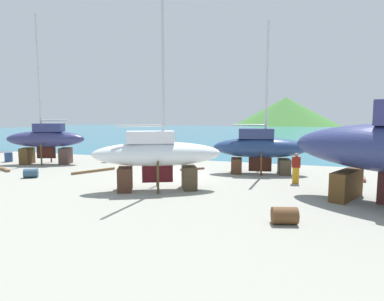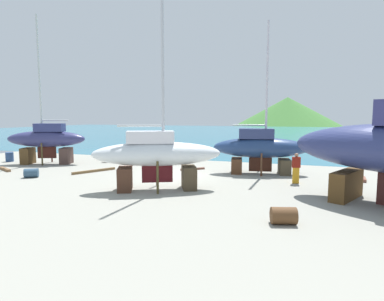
{
  "view_description": "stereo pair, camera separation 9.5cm",
  "coord_description": "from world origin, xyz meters",
  "views": [
    {
      "loc": [
        7.89,
        -19.56,
        3.88
      ],
      "look_at": [
        1.64,
        -1.42,
        1.79
      ],
      "focal_mm": 30.06,
      "sensor_mm": 36.0,
      "label": 1
    },
    {
      "loc": [
        7.98,
        -19.53,
        3.88
      ],
      "look_at": [
        1.64,
        -1.42,
        1.79
      ],
      "focal_mm": 30.06,
      "sensor_mm": 36.0,
      "label": 2
    }
  ],
  "objects": [
    {
      "name": "sailboat_mid_port",
      "position": [
        5.24,
        2.14,
        1.73
      ],
      "size": [
        6.54,
        3.02,
        9.97
      ],
      "rotation": [
        0.0,
        0.0,
        0.19
      ],
      "color": "#463D2C",
      "rests_on": "ground"
    },
    {
      "name": "barrel_rust_mid",
      "position": [
        7.39,
        -7.88,
        0.31
      ],
      "size": [
        1.03,
        0.85,
        0.62
      ],
      "primitive_type": "cylinder",
      "rotation": [
        1.57,
        0.0,
        1.86
      ],
      "color": "brown",
      "rests_on": "ground"
    },
    {
      "name": "sailboat_large_starboard",
      "position": [
        0.75,
        -4.45,
        1.85
      ],
      "size": [
        6.79,
        4.55,
        10.46
      ],
      "rotation": [
        0.0,
        0.0,
        0.46
      ],
      "color": "#463927",
      "rests_on": "ground"
    },
    {
      "name": "sailboat_far_slipway",
      "position": [
        -11.59,
        0.93,
        1.95
      ],
      "size": [
        6.38,
        3.7,
        11.7
      ],
      "rotation": [
        0.0,
        0.0,
        3.5
      ],
      "color": "#523A1F",
      "rests_on": "ground"
    },
    {
      "name": "timber_plank_near",
      "position": [
        0.5,
        2.0,
        0.06
      ],
      "size": [
        1.52,
        1.32,
        0.13
      ],
      "primitive_type": "cube",
      "rotation": [
        0.0,
        0.0,
        0.7
      ],
      "color": "brown",
      "rests_on": "ground"
    },
    {
      "name": "ground_plane",
      "position": [
        0.0,
        -3.82,
        0.0
      ],
      "size": [
        43.18,
        43.18,
        0.0
      ],
      "primitive_type": "plane",
      "color": "gray"
    },
    {
      "name": "barrel_by_slipway",
      "position": [
        -15.57,
        0.85,
        0.39
      ],
      "size": [
        0.88,
        0.88,
        0.78
      ],
      "primitive_type": "cylinder",
      "rotation": [
        0.0,
        0.0,
        2.38
      ],
      "color": "navy",
      "rests_on": "ground"
    },
    {
      "name": "worker",
      "position": [
        7.61,
        -0.4,
        0.91
      ],
      "size": [
        0.49,
        0.34,
        1.75
      ],
      "rotation": [
        0.0,
        0.0,
        4.97
      ],
      "color": "orange",
      "rests_on": "ground"
    },
    {
      "name": "sea_water",
      "position": [
        0.0,
        52.8,
        0.0
      ],
      "size": [
        164.5,
        91.65,
        0.01
      ],
      "primitive_type": "cube",
      "color": "#276E87",
      "rests_on": "ground"
    },
    {
      "name": "barrel_tipped_right",
      "position": [
        -7.54,
        3.42,
        0.43
      ],
      "size": [
        0.68,
        0.68,
        0.87
      ],
      "primitive_type": "cylinder",
      "rotation": [
        0.0,
        0.0,
        1.73
      ],
      "color": "brown",
      "rests_on": "ground"
    },
    {
      "name": "headland_hill",
      "position": [
        -0.87,
        158.74,
        0.0
      ],
      "size": [
        98.94,
        98.94,
        27.23
      ],
      "primitive_type": "cone",
      "color": "#3F7533",
      "rests_on": "ground"
    },
    {
      "name": "timber_short_cross",
      "position": [
        -12.03,
        -2.64,
        0.09
      ],
      "size": [
        1.82,
        1.01,
        0.17
      ],
      "primitive_type": "cube",
      "rotation": [
        0.0,
        0.0,
        2.7
      ],
      "color": "brown",
      "rests_on": "ground"
    },
    {
      "name": "timber_long_fore",
      "position": [
        -5.64,
        -1.08,
        0.08
      ],
      "size": [
        1.6,
        2.88,
        0.16
      ],
      "primitive_type": "cube",
      "rotation": [
        0.0,
        0.0,
        1.1
      ],
      "color": "brown",
      "rests_on": "ground"
    },
    {
      "name": "barrel_rust_far",
      "position": [
        -8.17,
        -4.05,
        0.28
      ],
      "size": [
        0.99,
        0.93,
        0.57
      ],
      "primitive_type": "cylinder",
      "rotation": [
        1.57,
        0.0,
        2.19
      ],
      "color": "#2F4B63",
      "rests_on": "ground"
    },
    {
      "name": "timber_long_aft",
      "position": [
        11.43,
        1.67,
        0.09
      ],
      "size": [
        0.33,
        1.24,
        0.19
      ],
      "primitive_type": "cube",
      "rotation": [
        0.0,
        0.0,
        1.48
      ],
      "color": "brown",
      "rests_on": "ground"
    }
  ]
}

